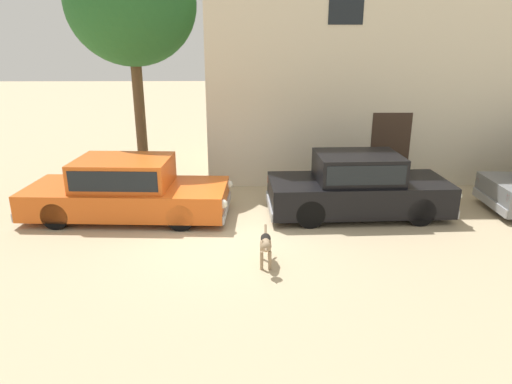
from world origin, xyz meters
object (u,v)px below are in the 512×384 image
parked_sedan_nearest (127,188)px  stray_dog_spotted (266,244)px  acacia_tree_left (131,4)px  parked_sedan_second (358,185)px

parked_sedan_nearest → stray_dog_spotted: 4.09m
stray_dog_spotted → acacia_tree_left: (-3.48, 5.85, 4.50)m
stray_dog_spotted → acacia_tree_left: acacia_tree_left is taller
stray_dog_spotted → parked_sedan_nearest: bearing=-127.5°
parked_sedan_second → acacia_tree_left: 7.84m
stray_dog_spotted → acacia_tree_left: bearing=-147.6°
parked_sedan_nearest → stray_dog_spotted: (3.16, -2.57, -0.25)m
stray_dog_spotted → acacia_tree_left: size_ratio=0.16×
stray_dog_spotted → acacia_tree_left: 8.16m
parked_sedan_second → stray_dog_spotted: (-2.27, -2.60, -0.28)m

